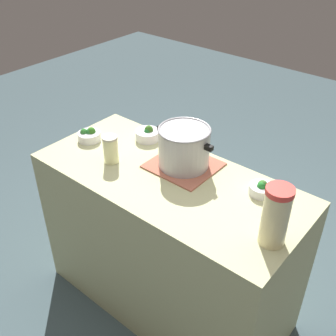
{
  "coord_description": "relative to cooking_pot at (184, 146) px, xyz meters",
  "views": [
    {
      "loc": [
        1.03,
        -1.24,
        2.03
      ],
      "look_at": [
        0.0,
        0.0,
        0.94
      ],
      "focal_mm": 43.94,
      "sensor_mm": 36.0,
      "label": 1
    }
  ],
  "objects": [
    {
      "name": "ground_plane",
      "position": [
        0.0,
        -0.12,
        -1.0
      ],
      "size": [
        8.0,
        8.0,
        0.0
      ],
      "primitive_type": "plane",
      "color": "#405359"
    },
    {
      "name": "counter_slab",
      "position": [
        0.0,
        -0.12,
        -0.56
      ],
      "size": [
        1.36,
        0.61,
        0.89
      ],
      "primitive_type": "cube",
      "color": "#BBBE89",
      "rests_on": "ground_plane"
    },
    {
      "name": "dish_cloth",
      "position": [
        -0.0,
        0.0,
        -0.11
      ],
      "size": [
        0.32,
        0.3,
        0.01
      ],
      "primitive_type": "cube",
      "color": "#B0634D",
      "rests_on": "counter_slab"
    },
    {
      "name": "cooking_pot",
      "position": [
        0.0,
        0.0,
        0.0
      ],
      "size": [
        0.33,
        0.26,
        0.2
      ],
      "color": "#B7B7BC",
      "rests_on": "dish_cloth"
    },
    {
      "name": "lemonade_pitcher",
      "position": [
        0.59,
        -0.2,
        0.02
      ],
      "size": [
        0.11,
        0.11,
        0.26
      ],
      "color": "beige",
      "rests_on": "counter_slab"
    },
    {
      "name": "mason_jar",
      "position": [
        -0.3,
        -0.2,
        -0.04
      ],
      "size": [
        0.08,
        0.08,
        0.14
      ],
      "color": "#EBECAC",
      "rests_on": "counter_slab"
    },
    {
      "name": "broccoli_bowl_front",
      "position": [
        0.41,
        0.05,
        -0.09
      ],
      "size": [
        0.11,
        0.11,
        0.07
      ],
      "color": "silver",
      "rests_on": "counter_slab"
    },
    {
      "name": "broccoli_bowl_center",
      "position": [
        -0.31,
        0.08,
        -0.08
      ],
      "size": [
        0.13,
        0.13,
        0.08
      ],
      "color": "silver",
      "rests_on": "counter_slab"
    },
    {
      "name": "broccoli_bowl_back",
      "position": [
        -0.56,
        -0.13,
        -0.08
      ],
      "size": [
        0.12,
        0.12,
        0.07
      ],
      "color": "silver",
      "rests_on": "counter_slab"
    }
  ]
}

